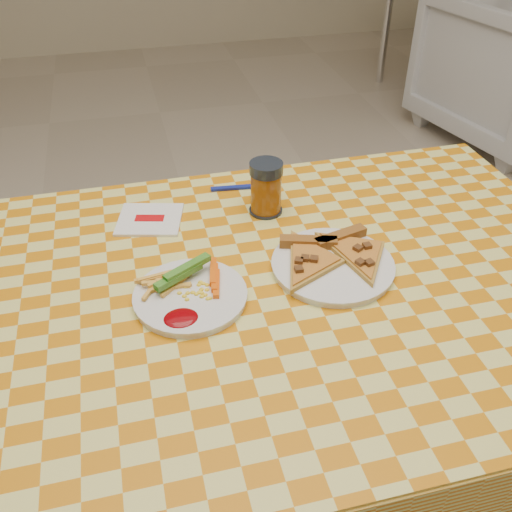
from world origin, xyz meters
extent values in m
plane|color=beige|center=(0.00, 0.00, 0.00)|extent=(8.00, 8.00, 0.00)
cylinder|color=silver|center=(-0.54, 0.34, 0.35)|extent=(0.06, 0.06, 0.71)
cylinder|color=silver|center=(0.54, 0.34, 0.35)|extent=(0.06, 0.06, 0.71)
cube|color=brown|center=(0.00, 0.00, 0.73)|extent=(1.20, 0.80, 0.04)
cylinder|color=silver|center=(1.56, 2.16, 0.35)|extent=(0.06, 0.06, 0.71)
cylinder|color=silver|center=(1.56, 2.84, 0.35)|extent=(0.06, 0.06, 0.71)
cylinder|color=silver|center=(2.44, 2.84, 0.35)|extent=(0.06, 0.06, 0.71)
cylinder|color=white|center=(-0.17, -0.01, 0.76)|extent=(0.24, 0.24, 0.01)
cylinder|color=white|center=(0.11, 0.02, 0.76)|extent=(0.30, 0.30, 0.01)
cube|color=#0E550D|center=(-0.17, 0.03, 0.79)|extent=(0.10, 0.08, 0.02)
cube|color=#F75E0A|center=(-0.12, 0.02, 0.78)|extent=(0.06, 0.08, 0.02)
ellipsoid|color=#790207|center=(-0.19, -0.07, 0.77)|extent=(0.06, 0.05, 0.01)
cube|color=brown|center=(0.08, 0.08, 0.78)|extent=(0.11, 0.06, 0.02)
cube|color=brown|center=(0.15, 0.08, 0.78)|extent=(0.11, 0.05, 0.02)
cylinder|color=black|center=(0.04, 0.24, 0.76)|extent=(0.07, 0.07, 0.01)
cylinder|color=brown|center=(0.04, 0.24, 0.80)|extent=(0.07, 0.07, 0.10)
cylinder|color=black|center=(0.04, 0.24, 0.86)|extent=(0.07, 0.07, 0.02)
cube|color=white|center=(-0.21, 0.27, 0.76)|extent=(0.16, 0.15, 0.01)
cube|color=red|center=(-0.21, 0.27, 0.76)|extent=(0.07, 0.04, 0.00)
cube|color=navy|center=(-0.01, 0.35, 0.76)|extent=(0.11, 0.02, 0.01)
cube|color=silver|center=(0.07, 0.35, 0.76)|extent=(0.05, 0.03, 0.00)
camera|label=1|loc=(-0.24, -0.78, 1.43)|focal=40.00mm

